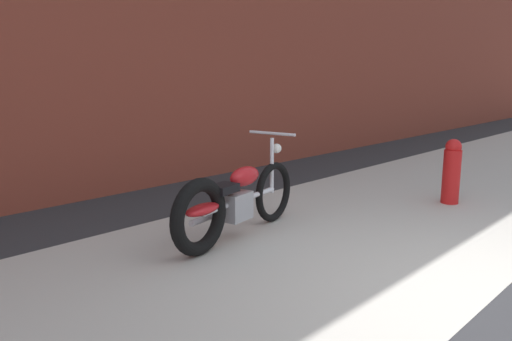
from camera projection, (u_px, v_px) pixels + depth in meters
ground_plane at (490, 303)px, 3.63m from camera, size 80.00×80.00×0.00m
sidewalk_slab at (303, 246)px, 4.82m from camera, size 36.00×3.50×0.01m
motorcycle_red at (231, 202)px, 4.93m from camera, size 1.99×0.64×1.03m
fire_hydrant at (452, 171)px, 6.35m from camera, size 0.22×0.22×0.84m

